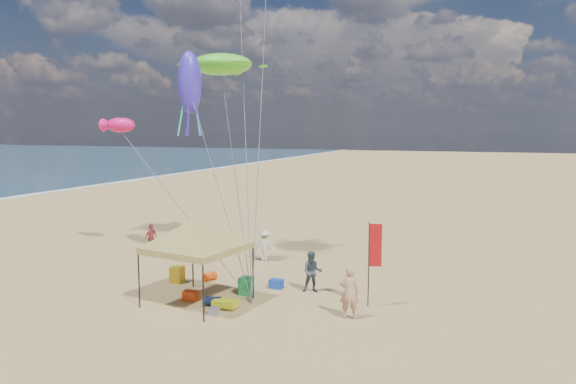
% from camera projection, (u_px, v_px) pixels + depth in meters
% --- Properties ---
extents(ground, '(280.00, 280.00, 0.00)m').
position_uv_depth(ground, '(259.00, 309.00, 19.88)').
color(ground, tan).
rests_on(ground, ground).
extents(canopy_tent, '(6.04, 6.04, 3.77)m').
position_uv_depth(canopy_tent, '(196.00, 222.00, 20.19)').
color(canopy_tent, black).
rests_on(canopy_tent, ground).
extents(feather_flag, '(0.47, 0.17, 3.20)m').
position_uv_depth(feather_flag, '(374.00, 251.00, 19.87)').
color(feather_flag, black).
rests_on(feather_flag, ground).
extents(cooler_red, '(0.54, 0.38, 0.38)m').
position_uv_depth(cooler_red, '(190.00, 296.00, 20.83)').
color(cooler_red, '#D74311').
rests_on(cooler_red, ground).
extents(cooler_blue, '(0.54, 0.38, 0.38)m').
position_uv_depth(cooler_blue, '(276.00, 284.00, 22.41)').
color(cooler_blue, '#163EB3').
rests_on(cooler_blue, ground).
extents(bag_navy, '(0.69, 0.54, 0.36)m').
position_uv_depth(bag_navy, '(213.00, 301.00, 20.17)').
color(bag_navy, black).
rests_on(bag_navy, ground).
extents(bag_orange, '(0.54, 0.69, 0.36)m').
position_uv_depth(bag_orange, '(210.00, 276.00, 23.57)').
color(bag_orange, '#D7410B').
rests_on(bag_orange, ground).
extents(chair_green, '(0.50, 0.50, 0.70)m').
position_uv_depth(chair_green, '(246.00, 286.00, 21.58)').
color(chair_green, '#198A3D').
rests_on(chair_green, ground).
extents(chair_yellow, '(0.50, 0.50, 0.70)m').
position_uv_depth(chair_yellow, '(177.00, 274.00, 23.25)').
color(chair_yellow, gold).
rests_on(chair_yellow, ground).
extents(crate_grey, '(0.34, 0.30, 0.28)m').
position_uv_depth(crate_grey, '(214.00, 311.00, 19.21)').
color(crate_grey, slate).
rests_on(crate_grey, ground).
extents(beach_cart, '(0.90, 0.50, 0.24)m').
position_uv_depth(beach_cart, '(225.00, 303.00, 19.87)').
color(beach_cart, '#B5C315').
rests_on(beach_cart, ground).
extents(person_near_a, '(0.77, 0.59, 1.86)m').
position_uv_depth(person_near_a, '(349.00, 292.00, 18.80)').
color(person_near_a, tan).
rests_on(person_near_a, ground).
extents(person_near_b, '(0.97, 0.85, 1.67)m').
position_uv_depth(person_near_b, '(312.00, 272.00, 21.80)').
color(person_near_b, '#37404B').
rests_on(person_near_b, ground).
extents(person_near_c, '(1.03, 0.60, 1.59)m').
position_uv_depth(person_near_c, '(265.00, 245.00, 26.91)').
color(person_near_c, silver).
rests_on(person_near_c, ground).
extents(person_far_a, '(0.46, 0.92, 1.51)m').
position_uv_depth(person_far_a, '(151.00, 237.00, 29.09)').
color(person_far_a, '#B04445').
rests_on(person_far_a, ground).
extents(turtle_kite, '(3.47, 2.86, 1.10)m').
position_uv_depth(turtle_kite, '(221.00, 64.00, 27.65)').
color(turtle_kite, '#4ED728').
rests_on(turtle_kite, ground).
extents(fish_kite, '(1.78, 0.96, 0.77)m').
position_uv_depth(fish_kite, '(120.00, 125.00, 27.98)').
color(fish_kite, '#FB1374').
rests_on(fish_kite, ground).
extents(squid_kite, '(1.43, 1.43, 2.92)m').
position_uv_depth(squid_kite, '(190.00, 83.00, 25.15)').
color(squid_kite, '#3C29CB').
rests_on(squid_kite, ground).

